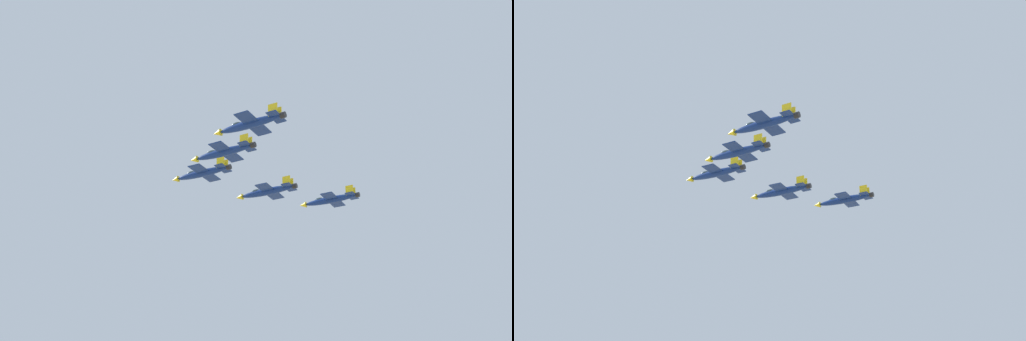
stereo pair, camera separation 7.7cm
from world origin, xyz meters
TOP-DOWN VIEW (x-y plane):
  - jet_lead at (-1.69, -18.82)m, footprint 13.84×16.76m
  - jet_left_wingman at (-0.46, -0.21)m, footprint 13.61×16.75m
  - jet_right_wingman at (-19.86, -14.60)m, footprint 13.82×16.62m
  - jet_left_outer at (0.77, 18.40)m, footprint 13.33×16.66m
  - jet_right_outer at (-38.02, -10.38)m, footprint 13.25×15.90m

SIDE VIEW (x-z plane):
  - jet_right_outer at x=-38.02m, z-range 161.03..164.90m
  - jet_left_outer at x=0.77m, z-range 161.75..165.74m
  - jet_right_wingman at x=-19.86m, z-range 161.81..165.84m
  - jet_left_wingman at x=-0.46m, z-range 163.36..167.40m
  - jet_lead at x=-1.69m, z-range 165.65..169.71m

